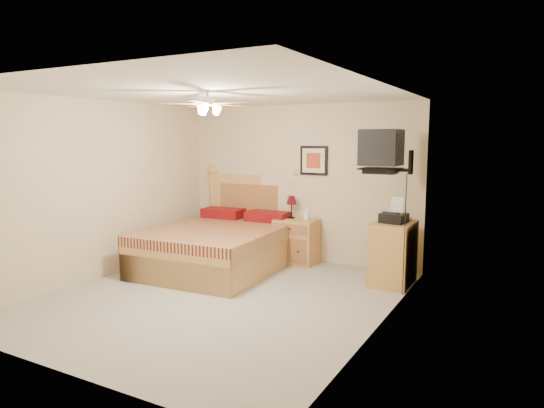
% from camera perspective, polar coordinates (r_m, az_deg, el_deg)
% --- Properties ---
extents(floor, '(4.50, 4.50, 0.00)m').
position_cam_1_polar(floor, '(6.18, -6.14, -10.87)').
color(floor, '#9B978C').
rests_on(floor, ground).
extents(ceiling, '(4.00, 4.50, 0.04)m').
position_cam_1_polar(ceiling, '(5.88, -6.50, 12.90)').
color(ceiling, white).
rests_on(ceiling, ground).
extents(wall_back, '(4.00, 0.04, 2.50)m').
position_cam_1_polar(wall_back, '(7.84, 3.16, 2.47)').
color(wall_back, beige).
rests_on(wall_back, ground).
extents(wall_front, '(4.00, 0.04, 2.50)m').
position_cam_1_polar(wall_front, '(4.28, -23.87, -2.55)').
color(wall_front, beige).
rests_on(wall_front, ground).
extents(wall_left, '(0.04, 4.50, 2.50)m').
position_cam_1_polar(wall_left, '(7.23, -19.42, 1.61)').
color(wall_left, beige).
rests_on(wall_left, ground).
extents(wall_right, '(0.04, 4.50, 2.50)m').
position_cam_1_polar(wall_right, '(5.03, 12.69, -0.62)').
color(wall_right, beige).
rests_on(wall_right, ground).
extents(bed, '(1.90, 2.42, 1.50)m').
position_cam_1_polar(bed, '(7.33, -6.38, -1.85)').
color(bed, '#BD9047').
rests_on(bed, ground).
extents(nightstand, '(0.65, 0.49, 0.70)m').
position_cam_1_polar(nightstand, '(7.72, 2.92, -4.39)').
color(nightstand, '#BE7A46').
rests_on(nightstand, ground).
extents(table_lamp, '(0.21, 0.21, 0.36)m').
position_cam_1_polar(table_lamp, '(7.76, 2.31, -0.36)').
color(table_lamp, '#530914').
rests_on(table_lamp, nightstand).
extents(lotion_bottle, '(0.10, 0.10, 0.22)m').
position_cam_1_polar(lotion_bottle, '(7.52, 4.12, -1.17)').
color(lotion_bottle, white).
rests_on(lotion_bottle, nightstand).
extents(framed_picture, '(0.46, 0.04, 0.46)m').
position_cam_1_polar(framed_picture, '(7.68, 4.94, 5.12)').
color(framed_picture, black).
rests_on(framed_picture, wall_back).
extents(dresser, '(0.50, 0.72, 0.85)m').
position_cam_1_polar(dresser, '(6.78, 14.06, -5.64)').
color(dresser, '#C48E3D').
rests_on(dresser, ground).
extents(fax_machine, '(0.36, 0.38, 0.34)m').
position_cam_1_polar(fax_machine, '(6.63, 14.16, -0.73)').
color(fax_machine, black).
rests_on(fax_machine, dresser).
extents(magazine_lower, '(0.24, 0.28, 0.02)m').
position_cam_1_polar(magazine_lower, '(6.89, 14.44, -1.73)').
color(magazine_lower, '#B6AA8F').
rests_on(magazine_lower, dresser).
extents(magazine_upper, '(0.21, 0.26, 0.02)m').
position_cam_1_polar(magazine_upper, '(6.89, 14.48, -1.57)').
color(magazine_upper, gray).
rests_on(magazine_upper, magazine_lower).
extents(wall_tv, '(0.56, 0.46, 0.58)m').
position_cam_1_polar(wall_tv, '(6.34, 14.04, 6.10)').
color(wall_tv, black).
rests_on(wall_tv, wall_right).
extents(ceiling_fan, '(1.14, 1.14, 0.28)m').
position_cam_1_polar(ceiling_fan, '(5.71, -7.65, 11.63)').
color(ceiling_fan, white).
rests_on(ceiling_fan, ceiling).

